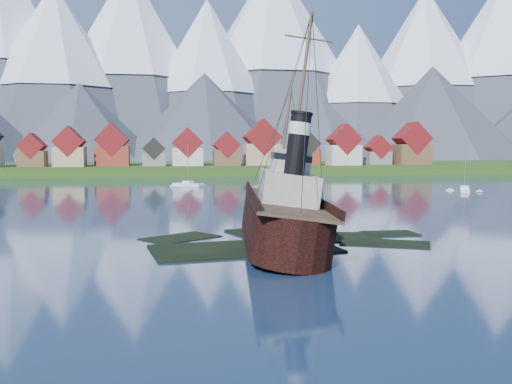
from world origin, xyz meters
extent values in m
plane|color=#182A45|center=(0.00, 0.00, 0.00)|extent=(1400.00, 1400.00, 0.00)
cube|color=black|center=(-3.00, -2.00, -0.32)|extent=(19.08, 11.42, 1.00)
cube|color=black|center=(6.00, 4.00, -0.38)|extent=(15.15, 9.76, 1.00)
cube|color=black|center=(2.00, 9.00, -0.28)|extent=(11.45, 9.06, 1.00)
cube|color=black|center=(12.00, -1.00, -0.42)|extent=(10.27, 8.34, 1.00)
cube|color=black|center=(-9.00, 6.00, -0.40)|extent=(9.42, 8.68, 1.00)
cube|color=black|center=(15.00, 5.00, -0.35)|extent=(6.00, 4.00, 1.00)
cube|color=#213F12|center=(0.00, 170.00, 0.00)|extent=(600.00, 80.00, 3.20)
cube|color=#3F3D38|center=(0.00, 132.00, 0.00)|extent=(600.00, 2.50, 2.00)
cube|color=brown|center=(-56.00, 153.00, 5.75)|extent=(9.00, 8.00, 5.50)
cube|color=maroon|center=(-56.00, 153.00, 10.12)|extent=(9.16, 8.16, 9.16)
cube|color=tan|center=(-43.00, 150.00, 6.40)|extent=(10.50, 9.00, 6.80)
cube|color=maroon|center=(-43.00, 150.00, 11.69)|extent=(10.69, 9.18, 10.69)
cube|color=maroon|center=(-29.00, 156.00, 6.60)|extent=(12.00, 8.50, 7.20)
cube|color=maroon|center=(-29.00, 156.00, 12.36)|extent=(12.22, 8.67, 12.22)
cube|color=slate|center=(-14.00, 151.00, 5.40)|extent=(8.00, 7.00, 4.80)
cube|color=black|center=(-14.00, 151.00, 9.24)|extent=(8.15, 7.14, 8.15)
cube|color=beige|center=(-2.00, 154.00, 6.20)|extent=(11.00, 9.50, 6.40)
cube|color=maroon|center=(-2.00, 154.00, 11.38)|extent=(11.20, 9.69, 11.20)
cube|color=brown|center=(12.00, 150.00, 5.90)|extent=(9.50, 8.00, 5.80)
cube|color=maroon|center=(12.00, 150.00, 10.51)|extent=(9.67, 8.16, 9.67)
cube|color=tan|center=(26.00, 155.00, 7.00)|extent=(13.50, 10.00, 8.00)
cube|color=maroon|center=(26.00, 155.00, 13.43)|extent=(13.75, 10.20, 13.75)
cube|color=maroon|center=(42.00, 152.00, 6.10)|extent=(10.00, 8.50, 6.20)
cube|color=black|center=(42.00, 152.00, 11.00)|extent=(10.18, 8.67, 10.18)
cube|color=beige|center=(56.00, 149.00, 6.75)|extent=(11.50, 9.00, 7.50)
cube|color=maroon|center=(56.00, 149.00, 12.57)|extent=(11.71, 9.18, 11.71)
cube|color=slate|center=(71.00, 153.00, 5.50)|extent=(9.00, 7.50, 5.00)
cube|color=maroon|center=(71.00, 153.00, 9.62)|extent=(9.16, 7.65, 9.16)
cube|color=brown|center=(84.00, 151.00, 6.90)|extent=(12.50, 10.00, 7.80)
cube|color=maroon|center=(84.00, 151.00, 13.05)|extent=(12.73, 10.20, 12.73)
cone|color=#2D333D|center=(-100.00, 455.00, 73.00)|extent=(180.00, 180.00, 150.00)
cone|color=white|center=(-100.00, 455.00, 103.00)|extent=(111.60, 111.60, 90.00)
cone|color=#2D333D|center=(-40.00, 495.00, 88.00)|extent=(210.00, 210.00, 180.00)
cone|color=white|center=(-40.00, 495.00, 124.00)|extent=(130.20, 130.20, 108.00)
cone|color=#2D333D|center=(30.00, 470.00, 70.50)|extent=(170.00, 170.00, 145.00)
cone|color=white|center=(30.00, 470.00, 99.50)|extent=(105.40, 105.40, 87.00)
cone|color=#2D333D|center=(100.00, 515.00, 98.00)|extent=(240.00, 240.00, 200.00)
cone|color=white|center=(100.00, 515.00, 138.00)|extent=(148.80, 148.80, 120.00)
cone|color=#2D333D|center=(170.00, 460.00, 60.50)|extent=(150.00, 150.00, 125.00)
cone|color=white|center=(170.00, 460.00, 85.50)|extent=(93.00, 93.00, 75.00)
cone|color=#2D333D|center=(250.00, 490.00, 83.00)|extent=(200.00, 200.00, 170.00)
cone|color=white|center=(250.00, 490.00, 117.00)|extent=(124.00, 124.00, 102.00)
cone|color=#2D333D|center=(330.00, 475.00, 93.00)|extent=(230.00, 230.00, 190.00)
cone|color=white|center=(330.00, 475.00, 131.00)|extent=(142.60, 142.60, 114.00)
cone|color=#2D333D|center=(-70.00, 374.00, 27.00)|extent=(120.00, 120.00, 58.00)
cone|color=#2D333D|center=(20.00, 369.00, 31.00)|extent=(136.00, 136.00, 66.00)
cone|color=#2D333D|center=(110.00, 373.00, 23.00)|extent=(110.00, 110.00, 50.00)
cone|color=#2D333D|center=(200.00, 370.00, 35.50)|extent=(150.00, 150.00, 75.00)
cube|color=black|center=(0.75, -0.47, 2.29)|extent=(7.12, 20.50, 4.27)
cone|color=black|center=(0.75, 12.83, 2.29)|extent=(7.12, 7.12, 7.12)
cylinder|color=black|center=(0.75, -10.72, 2.29)|extent=(7.12, 7.12, 4.27)
cube|color=#4C3826|center=(0.75, -0.47, 4.52)|extent=(6.98, 27.05, 0.25)
cube|color=black|center=(-2.66, -0.47, 4.98)|extent=(0.20, 26.20, 0.92)
cube|color=black|center=(4.17, -0.47, 4.98)|extent=(0.20, 26.20, 0.92)
cube|color=#ADA89E|center=(0.75, -2.00, 6.05)|extent=(5.29, 8.64, 3.05)
cube|color=#ADA89E|center=(0.75, -0.98, 8.69)|extent=(3.66, 4.07, 2.24)
cylinder|color=black|center=(0.75, -5.35, 10.42)|extent=(1.93, 1.93, 5.70)
cylinder|color=silver|center=(0.75, -5.35, 11.85)|extent=(2.03, 2.03, 1.12)
cylinder|color=#473828|center=(0.75, 7.67, 10.73)|extent=(0.28, 0.28, 12.20)
cylinder|color=#473828|center=(0.75, -3.01, 16.42)|extent=(0.33, 0.33, 13.22)
cube|color=white|center=(-4.63, 88.40, 0.10)|extent=(7.84, 7.31, 1.14)
cube|color=white|center=(-4.63, 88.40, 1.00)|extent=(3.05, 3.01, 0.67)
cylinder|color=gray|center=(-4.63, 88.40, 5.63)|extent=(0.13, 0.13, 9.92)
cube|color=white|center=(55.98, 61.45, 0.09)|extent=(5.13, 7.57, 1.07)
cube|color=white|center=(55.98, 61.45, 0.93)|extent=(2.44, 2.64, 0.62)
cylinder|color=gray|center=(55.98, 61.45, 5.24)|extent=(0.12, 0.12, 9.23)
camera|label=1|loc=(-10.77, -56.85, 10.15)|focal=40.00mm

